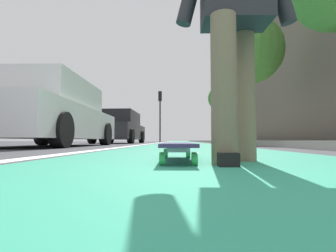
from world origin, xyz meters
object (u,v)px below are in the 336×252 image
(parked_car_mid, at_px, (119,128))
(traffic_light, at_px, (160,107))
(street_tree_far, at_px, (221,99))
(parked_car_near, at_px, (49,115))
(skater_person, at_px, (235,6))
(street_tree_mid, at_px, (250,51))
(skateboard, at_px, (177,146))

(parked_car_mid, xyz_separation_m, traffic_light, (9.04, -1.28, 2.19))
(street_tree_far, bearing_deg, parked_car_mid, 138.40)
(traffic_light, bearing_deg, parked_car_near, 174.68)
(traffic_light, distance_m, street_tree_far, 5.21)
(skater_person, relative_size, parked_car_mid, 0.36)
(street_tree_mid, bearing_deg, skater_person, 163.86)
(parked_car_mid, height_order, traffic_light, traffic_light)
(skateboard, xyz_separation_m, parked_car_near, (4.02, 2.91, 0.61))
(street_tree_mid, relative_size, street_tree_far, 1.33)
(skater_person, bearing_deg, street_tree_mid, -16.14)
(skateboard, distance_m, skater_person, 0.92)
(parked_car_near, xyz_separation_m, traffic_light, (15.37, -1.43, 2.19))
(skateboard, bearing_deg, street_tree_far, -10.45)
(skater_person, height_order, street_tree_mid, street_tree_mid)
(parked_car_mid, bearing_deg, street_tree_mid, -98.36)
(parked_car_near, height_order, street_tree_far, street_tree_far)
(skateboard, bearing_deg, parked_car_mid, 14.95)
(skater_person, distance_m, parked_car_near, 5.30)
(parked_car_mid, xyz_separation_m, street_tree_far, (6.64, -5.90, 2.45))
(skater_person, height_order, parked_car_mid, skater_person)
(street_tree_mid, bearing_deg, parked_car_near, 132.09)
(traffic_light, xyz_separation_m, street_tree_far, (-2.40, -4.61, 0.26))
(parked_car_near, distance_m, street_tree_mid, 8.80)
(skateboard, distance_m, parked_car_near, 5.00)
(parked_car_mid, bearing_deg, traffic_light, -8.08)
(parked_car_mid, distance_m, street_tree_mid, 6.82)
(parked_car_mid, height_order, street_tree_far, street_tree_far)
(parked_car_mid, relative_size, traffic_light, 1.08)
(skateboard, height_order, skater_person, skater_person)
(skateboard, height_order, street_tree_far, street_tree_far)
(skater_person, distance_m, traffic_light, 19.72)
(skater_person, bearing_deg, parked_car_mid, 16.50)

